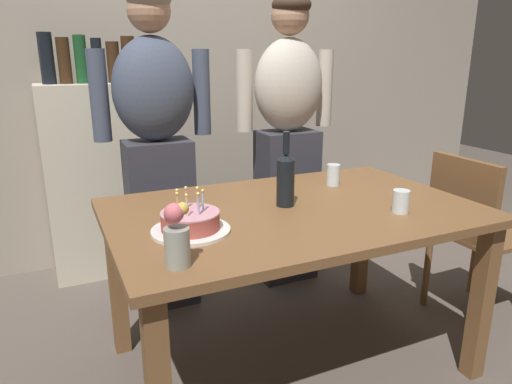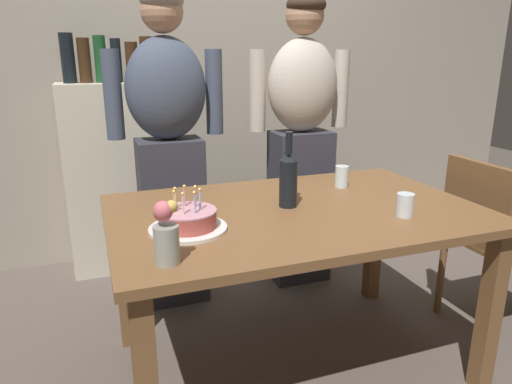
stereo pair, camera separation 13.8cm
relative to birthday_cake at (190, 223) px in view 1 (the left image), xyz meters
name	(u,v)px [view 1 (the left image)]	position (x,y,z in m)	size (l,w,h in m)	color
ground_plane	(290,361)	(0.47, 0.09, -0.78)	(10.00, 10.00, 0.00)	#564C44
back_wall	(183,62)	(0.47, 1.64, 0.52)	(5.20, 0.10, 2.60)	#9E9384
dining_table	(293,230)	(0.47, 0.09, -0.13)	(1.50, 0.96, 0.74)	brown
birthday_cake	(190,223)	(0.00, 0.00, 0.00)	(0.28, 0.28, 0.16)	white
water_glass_near	(333,175)	(0.81, 0.31, 0.02)	(0.06, 0.06, 0.10)	silver
water_glass_far	(401,201)	(0.83, -0.14, 0.01)	(0.07, 0.07, 0.09)	silver
wine_bottle	(286,178)	(0.45, 0.13, 0.08)	(0.08, 0.08, 0.31)	black
flower_vase	(176,233)	(-0.12, -0.25, 0.07)	(0.08, 0.08, 0.20)	#999E93
person_man_bearded	(157,150)	(0.09, 0.87, 0.10)	(0.61, 0.27, 1.66)	#33333D
person_woman_cardigan	(288,139)	(0.85, 0.87, 0.10)	(0.61, 0.27, 1.66)	#33333D
dining_chair	(473,226)	(1.48, 0.04, -0.26)	(0.42, 0.42, 0.87)	brown
shelf_cabinet	(101,177)	(-0.15, 1.42, -0.16)	(0.63, 0.30, 1.47)	beige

